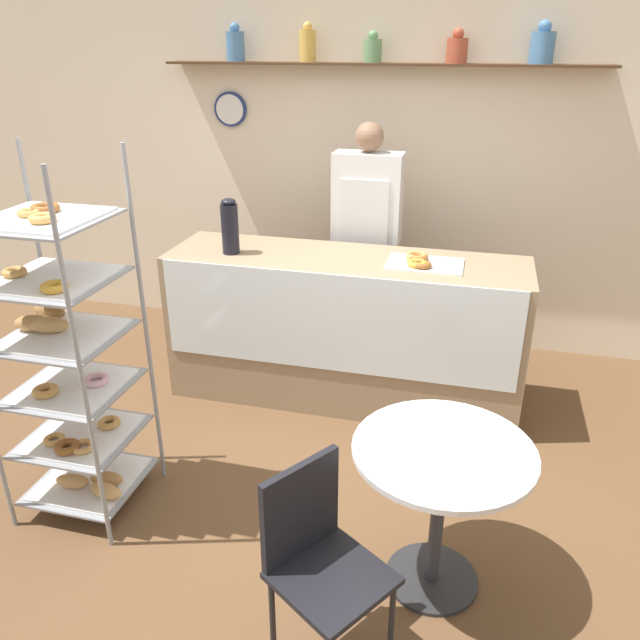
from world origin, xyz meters
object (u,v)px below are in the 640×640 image
at_px(cafe_chair, 317,550).
at_px(coffee_carafe, 230,227).
at_px(person_worker, 366,239).
at_px(donut_tray_counter, 421,261).
at_px(pastry_rack, 68,365).
at_px(cafe_table, 441,482).

bearing_deg(cafe_chair, coffee_carafe, 62.76).
height_order(person_worker, donut_tray_counter, person_worker).
bearing_deg(coffee_carafe, pastry_rack, -104.05).
height_order(pastry_rack, cafe_table, pastry_rack).
height_order(person_worker, cafe_table, person_worker).
relative_size(pastry_rack, coffee_carafe, 5.15).
bearing_deg(cafe_chair, pastry_rack, 100.96).
distance_m(coffee_carafe, donut_tray_counter, 1.23).
relative_size(person_worker, coffee_carafe, 4.94).
height_order(cafe_chair, coffee_carafe, coffee_carafe).
bearing_deg(pastry_rack, person_worker, 60.94).
distance_m(pastry_rack, person_worker, 2.28).
relative_size(pastry_rack, cafe_table, 2.42).
xyz_separation_m(pastry_rack, person_worker, (1.10, 1.98, 0.14)).
bearing_deg(person_worker, coffee_carafe, -139.57).
xyz_separation_m(pastry_rack, coffee_carafe, (0.33, 1.33, 0.36)).
bearing_deg(coffee_carafe, donut_tray_counter, 3.76).
xyz_separation_m(cafe_table, cafe_chair, (-0.42, -0.48, -0.02)).
relative_size(cafe_chair, coffee_carafe, 2.42).
distance_m(cafe_table, coffee_carafe, 2.16).
xyz_separation_m(person_worker, coffee_carafe, (-0.77, -0.66, 0.21)).
xyz_separation_m(cafe_table, donut_tray_counter, (-0.28, 1.50, 0.47)).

